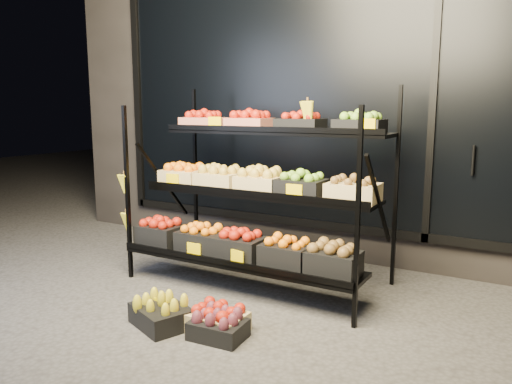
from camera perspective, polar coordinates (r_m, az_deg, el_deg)
The scene contains 8 objects.
ground at distance 3.87m, azimuth -4.69°, elevation -12.94°, with size 24.00×24.00×0.00m, color #514F4C.
building at distance 5.89m, azimuth 9.84°, elevation 12.09°, with size 6.00×2.08×3.50m.
display_rack at distance 4.14m, azimuth -0.20°, elevation -0.04°, with size 2.18×1.02×1.66m.
tag_floor_a at distance 3.66m, azimuth -10.79°, elevation -13.43°, with size 0.13×0.01×0.12m, color #FFD600.
tag_floor_b at distance 3.37m, azimuth -4.00°, elevation -15.33°, with size 0.13×0.01×0.12m, color #FFD600.
floor_crate_midleft at distance 3.57m, azimuth -10.83°, elevation -13.37°, with size 0.49×0.43×0.21m.
floor_crate_midright at distance 3.44m, azimuth -4.46°, elevation -14.23°, with size 0.38×0.28×0.19m.
floor_crate_right at distance 3.36m, azimuth -4.35°, elevation -14.99°, with size 0.36×0.28×0.18m.
Camera 1 is at (2.04, -2.93, 1.48)m, focal length 35.00 mm.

